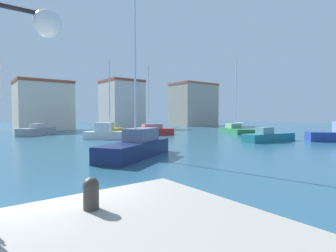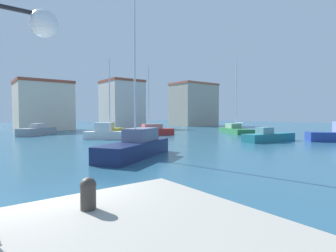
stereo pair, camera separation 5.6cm
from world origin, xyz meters
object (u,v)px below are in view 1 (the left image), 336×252
sailboat_green_far_left (235,130)px  mooring_bollard (91,192)px  motorboat_teal_center_channel (269,137)px  sailboat_white_far_right (108,133)px  motorboat_yellow_inner_mooring (111,129)px  motorboat_grey_distant_north (37,131)px  sailboat_red_mid_harbor (149,131)px  sailboat_navy_outer_mooring (137,146)px

sailboat_green_far_left → mooring_bollard: bearing=-145.5°
motorboat_teal_center_channel → sailboat_green_far_left: size_ratio=0.59×
motorboat_teal_center_channel → sailboat_white_far_right: size_ratio=0.72×
motorboat_teal_center_channel → mooring_bollard: bearing=-154.8°
motorboat_yellow_inner_mooring → motorboat_grey_distant_north: 10.71m
sailboat_white_far_right → sailboat_red_mid_harbor: bearing=14.7°
sailboat_navy_outer_mooring → sailboat_green_far_left: bearing=24.0°
sailboat_navy_outer_mooring → sailboat_white_far_right: size_ratio=1.25×
mooring_bollard → sailboat_white_far_right: bearing=64.7°
motorboat_yellow_inner_mooring → sailboat_red_mid_harbor: bearing=-82.4°
mooring_bollard → motorboat_teal_center_channel: mooring_bollard is taller
motorboat_yellow_inner_mooring → sailboat_green_far_left: sailboat_green_far_left is taller
sailboat_navy_outer_mooring → motorboat_teal_center_channel: sailboat_navy_outer_mooring is taller
motorboat_yellow_inner_mooring → motorboat_grey_distant_north: (-10.71, 0.09, 0.09)m
sailboat_red_mid_harbor → motorboat_grey_distant_north: sailboat_red_mid_harbor is taller
sailboat_red_mid_harbor → motorboat_teal_center_channel: bearing=-70.0°
motorboat_grey_distant_north → mooring_bollard: bearing=-99.6°
sailboat_white_far_right → motorboat_grey_distant_north: 12.20m
sailboat_red_mid_harbor → motorboat_grey_distant_north: (-11.94, 9.26, -0.02)m
sailboat_navy_outer_mooring → motorboat_grey_distant_north: bearing=93.1°
motorboat_yellow_inner_mooring → motorboat_teal_center_channel: 24.40m
motorboat_grey_distant_north → motorboat_yellow_inner_mooring: bearing=-0.5°
sailboat_green_far_left → sailboat_white_far_right: 19.46m
mooring_bollard → motorboat_grey_distant_north: bearing=80.4°
sailboat_navy_outer_mooring → motorboat_teal_center_channel: 15.89m
sailboat_navy_outer_mooring → motorboat_teal_center_channel: (15.89, 0.33, -0.23)m
sailboat_red_mid_harbor → motorboat_teal_center_channel: 15.28m
sailboat_red_mid_harbor → sailboat_green_far_left: size_ratio=0.84×
mooring_bollard → motorboat_grey_distant_north: (5.80, 34.42, -0.86)m
mooring_bollard → motorboat_yellow_inner_mooring: bearing=64.3°
sailboat_red_mid_harbor → motorboat_yellow_inner_mooring: (-1.23, 9.17, -0.11)m
sailboat_red_mid_harbor → mooring_bollard: bearing=-125.2°
motorboat_yellow_inner_mooring → sailboat_white_far_right: (-5.45, -10.92, 0.18)m
mooring_bollard → sailboat_navy_outer_mooring: 12.66m
sailboat_red_mid_harbor → motorboat_grey_distant_north: size_ratio=1.63×
mooring_bollard → motorboat_grey_distant_north: 34.91m
sailboat_navy_outer_mooring → sailboat_white_far_right: 13.54m
mooring_bollard → sailboat_green_far_left: bearing=34.5°
motorboat_teal_center_channel → sailboat_white_far_right: sailboat_white_far_right is taller
sailboat_green_far_left → motorboat_yellow_inner_mooring: bearing=135.7°
sailboat_white_far_right → sailboat_green_far_left: bearing=-7.6°
sailboat_navy_outer_mooring → sailboat_red_mid_harbor: bearing=54.0°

